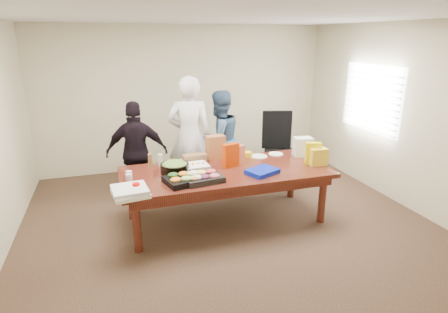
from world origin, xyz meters
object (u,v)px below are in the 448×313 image
object	(u,v)px
conference_table	(226,195)
office_chair	(282,151)
salad_bowl	(175,168)
person_center	(190,137)
person_right	(219,140)
sheet_cake	(193,167)

from	to	relation	value
conference_table	office_chair	size ratio (longest dim) A/B	2.32
office_chair	salad_bowl	world-z (taller)	office_chair
office_chair	person_center	bearing A→B (deg)	-168.56
person_right	office_chair	bearing A→B (deg)	145.56
salad_bowl	person_right	bearing A→B (deg)	49.17
person_center	salad_bowl	xyz separation A→B (m)	(-0.43, -0.98, -0.15)
conference_table	person_right	xyz separation A→B (m)	(0.28, 1.23, 0.45)
person_right	sheet_cake	bearing A→B (deg)	35.82
conference_table	sheet_cake	size ratio (longest dim) A/B	7.02
person_center	salad_bowl	size ratio (longest dim) A/B	5.06
sheet_cake	salad_bowl	bearing A→B (deg)	-176.64
office_chair	person_right	distance (m)	1.10
person_center	office_chair	bearing A→B (deg)	-172.39
person_center	sheet_cake	size ratio (longest dim) A/B	4.81
office_chair	salad_bowl	bearing A→B (deg)	-140.95
salad_bowl	person_center	bearing A→B (deg)	66.51
office_chair	person_center	xyz separation A→B (m)	(-1.58, 0.12, 0.36)
person_center	person_right	xyz separation A→B (m)	(0.53, 0.13, -0.13)
office_chair	person_center	world-z (taller)	person_center
office_chair	salad_bowl	distance (m)	2.19
person_center	sheet_cake	bearing A→B (deg)	91.94
conference_table	salad_bowl	size ratio (longest dim) A/B	7.38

